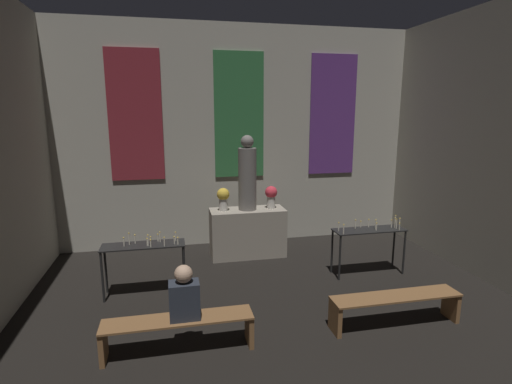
{
  "coord_description": "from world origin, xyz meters",
  "views": [
    {
      "loc": [
        -1.46,
        1.41,
        2.89
      ],
      "look_at": [
        0.0,
        8.17,
        1.47
      ],
      "focal_mm": 28.0,
      "sensor_mm": 36.0,
      "label": 1
    }
  ],
  "objects_px": {
    "statue": "(247,176)",
    "candle_rack_right": "(369,236)",
    "altar": "(248,232)",
    "candle_rack_left": "(144,252)",
    "pew_back_left": "(179,328)",
    "flower_vase_left": "(223,198)",
    "flower_vase_right": "(271,195)",
    "pew_back_right": "(395,304)",
    "person_seated": "(184,295)"
  },
  "relations": [
    {
      "from": "candle_rack_left",
      "to": "person_seated",
      "type": "bearing_deg",
      "value": -71.98
    },
    {
      "from": "candle_rack_left",
      "to": "person_seated",
      "type": "xyz_separation_m",
      "value": [
        0.56,
        -1.71,
        0.03
      ]
    },
    {
      "from": "person_seated",
      "to": "pew_back_left",
      "type": "bearing_deg",
      "value": 180.0
    },
    {
      "from": "altar",
      "to": "pew_back_right",
      "type": "relative_size",
      "value": 0.82
    },
    {
      "from": "altar",
      "to": "flower_vase_right",
      "type": "relative_size",
      "value": 3.29
    },
    {
      "from": "statue",
      "to": "candle_rack_left",
      "type": "xyz_separation_m",
      "value": [
        -1.92,
        -1.35,
        -0.93
      ]
    },
    {
      "from": "person_seated",
      "to": "candle_rack_right",
      "type": "bearing_deg",
      "value": 27.42
    },
    {
      "from": "altar",
      "to": "candle_rack_left",
      "type": "height_order",
      "value": "candle_rack_left"
    },
    {
      "from": "candle_rack_right",
      "to": "flower_vase_right",
      "type": "bearing_deg",
      "value": 137.11
    },
    {
      "from": "statue",
      "to": "pew_back_left",
      "type": "height_order",
      "value": "statue"
    },
    {
      "from": "flower_vase_left",
      "to": "person_seated",
      "type": "bearing_deg",
      "value": -106.05
    },
    {
      "from": "candle_rack_right",
      "to": "pew_back_right",
      "type": "bearing_deg",
      "value": -105.99
    },
    {
      "from": "statue",
      "to": "flower_vase_right",
      "type": "bearing_deg",
      "value": 0.0
    },
    {
      "from": "statue",
      "to": "flower_vase_left",
      "type": "height_order",
      "value": "statue"
    },
    {
      "from": "pew_back_left",
      "to": "flower_vase_right",
      "type": "bearing_deg",
      "value": 57.82
    },
    {
      "from": "candle_rack_left",
      "to": "person_seated",
      "type": "distance_m",
      "value": 1.8
    },
    {
      "from": "flower_vase_right",
      "to": "candle_rack_left",
      "type": "height_order",
      "value": "flower_vase_right"
    },
    {
      "from": "pew_back_left",
      "to": "person_seated",
      "type": "height_order",
      "value": "person_seated"
    },
    {
      "from": "statue",
      "to": "flower_vase_left",
      "type": "relative_size",
      "value": 3.25
    },
    {
      "from": "statue",
      "to": "pew_back_right",
      "type": "bearing_deg",
      "value": -64.73
    },
    {
      "from": "altar",
      "to": "pew_back_left",
      "type": "relative_size",
      "value": 0.82
    },
    {
      "from": "candle_rack_left",
      "to": "altar",
      "type": "bearing_deg",
      "value": 35.17
    },
    {
      "from": "pew_back_left",
      "to": "person_seated",
      "type": "bearing_deg",
      "value": -0.0
    },
    {
      "from": "flower_vase_left",
      "to": "pew_back_right",
      "type": "bearing_deg",
      "value": -57.82
    },
    {
      "from": "flower_vase_left",
      "to": "statue",
      "type": "bearing_deg",
      "value": 0.0
    },
    {
      "from": "flower_vase_right",
      "to": "person_seated",
      "type": "height_order",
      "value": "flower_vase_right"
    },
    {
      "from": "pew_back_left",
      "to": "pew_back_right",
      "type": "xyz_separation_m",
      "value": [
        2.9,
        0.0,
        0.0
      ]
    },
    {
      "from": "altar",
      "to": "candle_rack_left",
      "type": "xyz_separation_m",
      "value": [
        -1.92,
        -1.35,
        0.23
      ]
    },
    {
      "from": "statue",
      "to": "flower_vase_left",
      "type": "xyz_separation_m",
      "value": [
        -0.48,
        0.0,
        -0.41
      ]
    },
    {
      "from": "statue",
      "to": "pew_back_left",
      "type": "distance_m",
      "value": 3.64
    },
    {
      "from": "flower_vase_left",
      "to": "altar",
      "type": "bearing_deg",
      "value": 0.0
    },
    {
      "from": "altar",
      "to": "pew_back_right",
      "type": "distance_m",
      "value": 3.4
    },
    {
      "from": "candle_rack_right",
      "to": "pew_back_right",
      "type": "height_order",
      "value": "candle_rack_right"
    },
    {
      "from": "pew_back_left",
      "to": "flower_vase_left",
      "type": "bearing_deg",
      "value": 72.52
    },
    {
      "from": "candle_rack_left",
      "to": "pew_back_right",
      "type": "height_order",
      "value": "candle_rack_left"
    },
    {
      "from": "candle_rack_left",
      "to": "candle_rack_right",
      "type": "height_order",
      "value": "same"
    },
    {
      "from": "flower_vase_right",
      "to": "candle_rack_right",
      "type": "relative_size",
      "value": 0.35
    },
    {
      "from": "flower_vase_left",
      "to": "person_seated",
      "type": "distance_m",
      "value": 3.23
    },
    {
      "from": "flower_vase_right",
      "to": "candle_rack_right",
      "type": "distance_m",
      "value": 2.05
    },
    {
      "from": "flower_vase_left",
      "to": "candle_rack_left",
      "type": "bearing_deg",
      "value": -136.76
    },
    {
      "from": "person_seated",
      "to": "candle_rack_left",
      "type": "bearing_deg",
      "value": 108.02
    },
    {
      "from": "statue",
      "to": "candle_rack_right",
      "type": "distance_m",
      "value": 2.54
    },
    {
      "from": "altar",
      "to": "candle_rack_right",
      "type": "xyz_separation_m",
      "value": [
        1.94,
        -1.35,
        0.23
      ]
    },
    {
      "from": "pew_back_right",
      "to": "flower_vase_right",
      "type": "bearing_deg",
      "value": 107.48
    },
    {
      "from": "flower_vase_left",
      "to": "candle_rack_left",
      "type": "relative_size",
      "value": 0.35
    },
    {
      "from": "candle_rack_left",
      "to": "flower_vase_left",
      "type": "bearing_deg",
      "value": 43.24
    },
    {
      "from": "candle_rack_right",
      "to": "pew_back_left",
      "type": "xyz_separation_m",
      "value": [
        -3.39,
        -1.71,
        -0.39
      ]
    },
    {
      "from": "altar",
      "to": "flower_vase_right",
      "type": "bearing_deg",
      "value": 0.0
    },
    {
      "from": "candle_rack_left",
      "to": "flower_vase_right",
      "type": "bearing_deg",
      "value": 29.39
    },
    {
      "from": "flower_vase_left",
      "to": "pew_back_left",
      "type": "distance_m",
      "value": 3.34
    }
  ]
}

